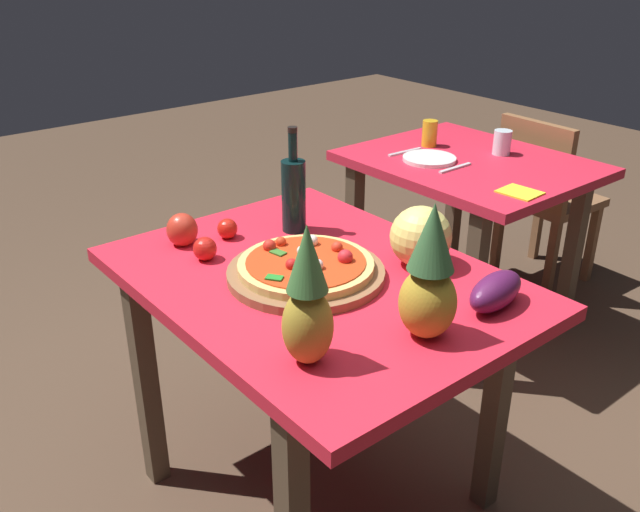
# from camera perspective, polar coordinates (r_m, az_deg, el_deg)

# --- Properties ---
(ground_plane) EXTENTS (10.00, 10.00, 0.00)m
(ground_plane) POSITION_cam_1_polar(r_m,az_deg,el_deg) (2.36, -0.24, -18.71)
(ground_plane) COLOR #4C3828
(display_table) EXTENTS (1.14, 0.85, 0.78)m
(display_table) POSITION_cam_1_polar(r_m,az_deg,el_deg) (1.94, -0.28, -4.33)
(display_table) COLOR brown
(display_table) RESTS_ON ground_plane
(background_table) EXTENTS (0.95, 0.78, 0.78)m
(background_table) POSITION_cam_1_polar(r_m,az_deg,el_deg) (2.98, 12.20, 5.61)
(background_table) COLOR brown
(background_table) RESTS_ON ground_plane
(dining_chair) EXTENTS (0.42, 0.42, 0.85)m
(dining_chair) POSITION_cam_1_polar(r_m,az_deg,el_deg) (3.52, 18.05, 5.06)
(dining_chair) COLOR brown
(dining_chair) RESTS_ON ground_plane
(pizza_board) EXTENTS (0.43, 0.43, 0.02)m
(pizza_board) POSITION_cam_1_polar(r_m,az_deg,el_deg) (1.88, -1.18, -1.45)
(pizza_board) COLOR brown
(pizza_board) RESTS_ON display_table
(pizza) EXTENTS (0.37, 0.37, 0.06)m
(pizza) POSITION_cam_1_polar(r_m,az_deg,el_deg) (1.87, -1.17, -0.66)
(pizza) COLOR #DFB864
(pizza) RESTS_ON pizza_board
(wine_bottle) EXTENTS (0.08, 0.08, 0.33)m
(wine_bottle) POSITION_cam_1_polar(r_m,az_deg,el_deg) (2.14, -2.21, 5.24)
(wine_bottle) COLOR black
(wine_bottle) RESTS_ON display_table
(pineapple_left) EXTENTS (0.14, 0.14, 0.33)m
(pineapple_left) POSITION_cam_1_polar(r_m,az_deg,el_deg) (1.57, 9.10, -1.90)
(pineapple_left) COLOR #B09129
(pineapple_left) RESTS_ON display_table
(pineapple_right) EXTENTS (0.11, 0.11, 0.33)m
(pineapple_right) POSITION_cam_1_polar(r_m,az_deg,el_deg) (1.46, -1.05, -3.93)
(pineapple_right) COLOR #AA8C2C
(pineapple_right) RESTS_ON display_table
(melon) EXTENTS (0.17, 0.17, 0.17)m
(melon) POSITION_cam_1_polar(r_m,az_deg,el_deg) (1.94, 8.39, 1.61)
(melon) COLOR #E7D96D
(melon) RESTS_ON display_table
(bell_pepper) EXTENTS (0.09, 0.09, 0.10)m
(bell_pepper) POSITION_cam_1_polar(r_m,az_deg,el_deg) (2.10, -11.41, 2.15)
(bell_pepper) COLOR red
(bell_pepper) RESTS_ON display_table
(eggplant) EXTENTS (0.12, 0.21, 0.09)m
(eggplant) POSITION_cam_1_polar(r_m,az_deg,el_deg) (1.77, 14.43, -2.85)
(eggplant) COLOR #501845
(eggplant) RESTS_ON display_table
(tomato_by_bottle) EXTENTS (0.06, 0.06, 0.06)m
(tomato_by_bottle) POSITION_cam_1_polar(r_m,az_deg,el_deg) (2.13, -7.72, 2.27)
(tomato_by_bottle) COLOR red
(tomato_by_bottle) RESTS_ON display_table
(tomato_at_corner) EXTENTS (0.07, 0.07, 0.07)m
(tomato_at_corner) POSITION_cam_1_polar(r_m,az_deg,el_deg) (2.00, -9.57, 0.60)
(tomato_at_corner) COLOR red
(tomato_at_corner) RESTS_ON display_table
(drinking_glass_juice) EXTENTS (0.07, 0.07, 0.11)m
(drinking_glass_juice) POSITION_cam_1_polar(r_m,az_deg,el_deg) (3.08, 9.12, 10.06)
(drinking_glass_juice) COLOR gold
(drinking_glass_juice) RESTS_ON background_table
(drinking_glass_water) EXTENTS (0.07, 0.07, 0.10)m
(drinking_glass_water) POSITION_cam_1_polar(r_m,az_deg,el_deg) (3.03, 14.93, 9.13)
(drinking_glass_water) COLOR silver
(drinking_glass_water) RESTS_ON background_table
(dinner_plate) EXTENTS (0.22, 0.22, 0.02)m
(dinner_plate) POSITION_cam_1_polar(r_m,az_deg,el_deg) (2.89, 9.09, 8.01)
(dinner_plate) COLOR white
(dinner_plate) RESTS_ON background_table
(fork_utensil) EXTENTS (0.03, 0.18, 0.01)m
(fork_utensil) POSITION_cam_1_polar(r_m,az_deg,el_deg) (2.98, 7.09, 8.60)
(fork_utensil) COLOR silver
(fork_utensil) RESTS_ON background_table
(knife_utensil) EXTENTS (0.02, 0.18, 0.01)m
(knife_utensil) POSITION_cam_1_polar(r_m,az_deg,el_deg) (2.81, 11.20, 7.21)
(knife_utensil) COLOR silver
(knife_utensil) RESTS_ON background_table
(napkin_folded) EXTENTS (0.15, 0.13, 0.01)m
(napkin_folded) POSITION_cam_1_polar(r_m,az_deg,el_deg) (2.60, 16.30, 5.12)
(napkin_folded) COLOR yellow
(napkin_folded) RESTS_ON background_table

